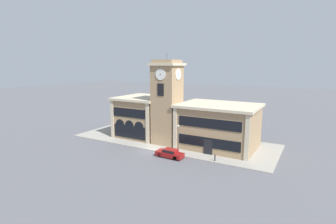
% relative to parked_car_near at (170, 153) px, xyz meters
% --- Properties ---
extents(ground_plane, '(300.00, 300.00, 0.00)m').
position_rel_parked_car_near_xyz_m(ground_plane, '(-4.27, 1.27, -0.76)').
color(ground_plane, '#56565B').
extents(sidewalk_kerb, '(39.57, 14.75, 0.15)m').
position_rel_parked_car_near_xyz_m(sidewalk_kerb, '(-4.27, 8.64, -0.68)').
color(sidewalk_kerb, gray).
rests_on(sidewalk_kerb, ground_plane).
extents(clock_tower, '(5.23, 5.23, 16.95)m').
position_rel_parked_car_near_xyz_m(clock_tower, '(-4.27, 6.47, 7.16)').
color(clock_tower, '#9E7F5B').
rests_on(clock_tower, ground_plane).
extents(town_hall_left_wing, '(10.01, 10.50, 8.30)m').
position_rel_parked_car_near_xyz_m(town_hall_left_wing, '(-11.49, 9.08, 3.42)').
color(town_hall_left_wing, '#9E7F5B').
rests_on(town_hall_left_wing, ground_plane).
extents(town_hall_right_wing, '(13.92, 10.50, 7.94)m').
position_rel_parked_car_near_xyz_m(town_hall_right_wing, '(4.91, 9.09, 3.24)').
color(town_hall_right_wing, '#9E7F5B').
rests_on(town_hall_right_wing, ground_plane).
extents(parked_car_near, '(4.68, 1.86, 1.44)m').
position_rel_parked_car_near_xyz_m(parked_car_near, '(0.00, 0.00, 0.00)').
color(parked_car_near, maroon).
rests_on(parked_car_near, ground_plane).
extents(street_lamp, '(0.36, 0.36, 4.99)m').
position_rel_parked_car_near_xyz_m(street_lamp, '(0.50, 1.88, 2.74)').
color(street_lamp, '#4C4C51').
rests_on(street_lamp, sidewalk_kerb).
extents(bollard, '(0.18, 0.18, 1.06)m').
position_rel_parked_car_near_xyz_m(bollard, '(6.97, 1.86, -0.09)').
color(bollard, black).
rests_on(bollard, sidewalk_kerb).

